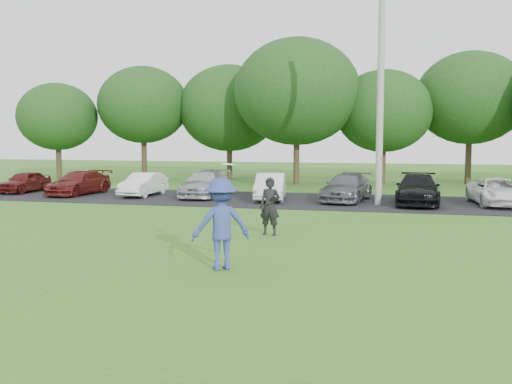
# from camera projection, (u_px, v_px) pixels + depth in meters

# --- Properties ---
(ground) EXTENTS (100.00, 100.00, 0.00)m
(ground) POSITION_uv_depth(u_px,v_px,m) (219.00, 264.00, 12.79)
(ground) COLOR #357020
(ground) RESTS_ON ground
(parking_lot) EXTENTS (32.00, 6.50, 0.03)m
(parking_lot) POSITION_uv_depth(u_px,v_px,m) (307.00, 201.00, 25.35)
(parking_lot) COLOR black
(parking_lot) RESTS_ON ground
(utility_pole) EXTENTS (0.28, 0.28, 9.98)m
(utility_pole) POSITION_uv_depth(u_px,v_px,m) (381.00, 84.00, 23.29)
(utility_pole) COLOR #9E9E99
(utility_pole) RESTS_ON ground
(frisbee_player) EXTENTS (1.47, 1.28, 2.31)m
(frisbee_player) POSITION_uv_depth(u_px,v_px,m) (221.00, 224.00, 12.24)
(frisbee_player) COLOR #31408C
(frisbee_player) RESTS_ON ground
(camera_bystander) EXTENTS (0.66, 0.47, 1.68)m
(camera_bystander) POSITION_uv_depth(u_px,v_px,m) (270.00, 206.00, 16.50)
(camera_bystander) COLOR black
(camera_bystander) RESTS_ON ground
(parked_cars) EXTENTS (30.05, 4.93, 1.25)m
(parked_cars) POSITION_uv_depth(u_px,v_px,m) (308.00, 187.00, 25.30)
(parked_cars) COLOR #4F1311
(parked_cars) RESTS_ON parking_lot
(tree_row) EXTENTS (42.39, 9.85, 8.64)m
(tree_row) POSITION_uv_depth(u_px,v_px,m) (358.00, 102.00, 33.93)
(tree_row) COLOR #38281C
(tree_row) RESTS_ON ground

